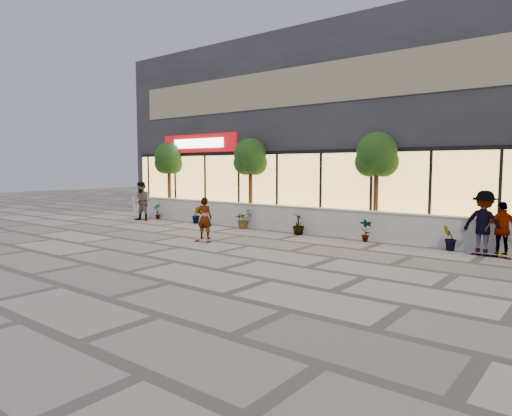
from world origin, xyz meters
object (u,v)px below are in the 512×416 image
Objects in this scene: tree_mideast at (377,157)px; skateboard_center at (203,240)px; skateboard_right_near at (501,255)px; skateboard_right_far at (482,253)px; skater_left at (142,201)px; tree_west at (169,160)px; skater_right_far at (484,223)px; skater_center at (205,218)px; skater_right_near at (503,230)px; skateboard_left at (141,218)px; tree_midwest at (250,159)px.

tree_mideast is 7.08m from skateboard_center.
skateboard_center is at bearing -135.32° from skateboard_right_near.
skater_left is at bearing -176.70° from skateboard_right_far.
skateboard_center is (7.23, -4.83, -2.91)m from tree_west.
skater_right_far is at bearing -11.26° from skater_left.
skater_left is at bearing 13.38° from skater_right_far.
tree_west is at bearing 133.65° from skateboard_center.
skateboard_center is at bearing -33.76° from tree_west.
skater_right_far reaches higher than skater_center.
tree_mideast is at bearing 0.00° from tree_west.
skater_center is at bearing -13.38° from skater_right_near.
skateboard_right_far is (8.70, 2.79, -0.68)m from skater_center.
skater_right_near reaches higher than skateboard_center.
skater_center is (6.80, -4.29, -2.22)m from tree_west.
skateboard_left is at bearing -177.69° from skateboard_right_far.
skateboard_right_near is (15.56, 0.63, -0.88)m from skater_left.
skater_right_near is (9.20, 2.89, 0.05)m from skater_center.
tree_west is at bearing 98.78° from skateboard_left.
tree_mideast is 5.17× the size of skateboard_left.
tree_midwest is 10.30m from skater_right_far.
skater_right_far is (-0.50, 0.00, 0.15)m from skater_right_near.
skateboard_left is 0.93× the size of skateboard_right_far.
skater_left reaches higher than skateboard_right_far.
skater_right_far is 9.00m from skateboard_center.
tree_midwest is at bearing 180.00° from tree_mideast.
tree_mideast is at bearing 160.36° from skateboard_right_far.
skater_right_near reaches higher than skateboard_right_near.
tree_mideast is at bearing -3.14° from skater_left.
skateboard_right_far is (-0.50, -0.00, 0.01)m from skateboard_right_near.
tree_west is 11.50m from tree_mideast.
tree_mideast reaches higher than skateboard_left.
skater_center is 6.72m from skater_left.
skateboard_center is (1.73, -4.83, -2.91)m from tree_midwest.
tree_west reaches higher than skateboard_right_far.
tree_mideast is at bearing -157.52° from skater_center.
skateboard_left is (-5.52, -1.88, -2.91)m from tree_midwest.
tree_midwest reaches higher than skateboard_right_near.
skateboard_left is (-11.52, -1.88, -2.91)m from tree_mideast.
skateboard_center is 8.92m from skateboard_right_far.
skater_right_near is (15.56, 0.73, -0.14)m from skater_left.
skater_right_near reaches higher than skateboard_left.
tree_west is 2.56× the size of skater_center.
skater_left is at bearing -28.12° from skater_right_near.
skateboard_center is at bearing -35.74° from skater_left.
skateboard_right_near is at bearing -8.13° from tree_midwest.
tree_mideast reaches higher than skater_right_far.
tree_midwest is at bearing 97.07° from skateboard_center.
tree_midwest is 2.41× the size of skater_right_near.
tree_mideast is 2.41× the size of skater_right_near.
tree_west is at bearing -35.79° from skater_right_near.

